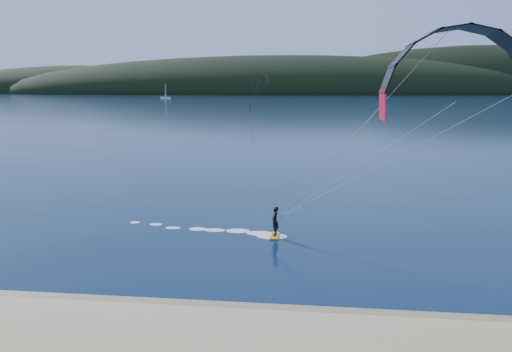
{
  "coord_description": "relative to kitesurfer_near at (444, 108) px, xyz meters",
  "views": [
    {
      "loc": [
        6.74,
        -14.52,
        9.42
      ],
      "look_at": [
        3.88,
        10.0,
        5.0
      ],
      "focal_mm": 34.75,
      "sensor_mm": 36.0,
      "label": 1
    }
  ],
  "objects": [
    {
      "name": "sailboat",
      "position": [
        -134.78,
        396.26,
        -7.46
      ],
      "size": [
        9.35,
        5.85,
        13.05
      ],
      "color": "white",
      "rests_on": "ground"
    },
    {
      "name": "headland",
      "position": [
        -12.56,
        734.0,
        -8.42
      ],
      "size": [
        1200.0,
        310.0,
        140.0
      ],
      "color": "black",
      "rests_on": "ground"
    },
    {
      "name": "wet_sand",
      "position": [
        -13.19,
        -6.78,
        -8.37
      ],
      "size": [
        220.0,
        2.5,
        0.1
      ],
      "color": "olive",
      "rests_on": "ground"
    },
    {
      "name": "kitesurfer_far",
      "position": [
        -30.89,
        196.71,
        3.62
      ],
      "size": [
        8.7,
        5.8,
        14.2
      ],
      "color": "orange",
      "rests_on": "ground"
    },
    {
      "name": "kitesurfer_near",
      "position": [
        0.0,
        0.0,
        0.0
      ],
      "size": [
        23.8,
        7.95,
        12.43
      ],
      "color": "orange",
      "rests_on": "ground"
    }
  ]
}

